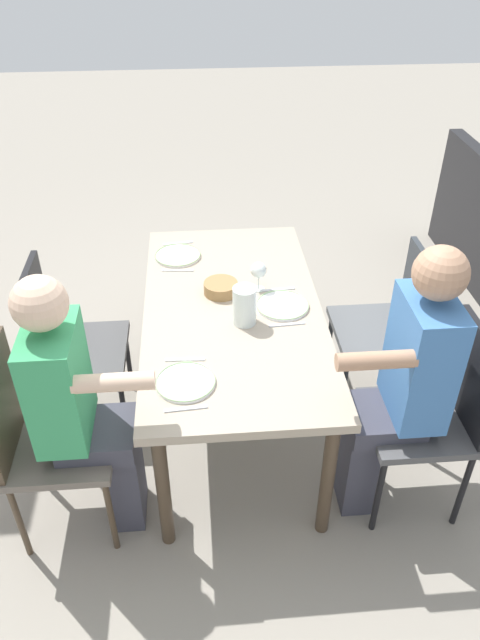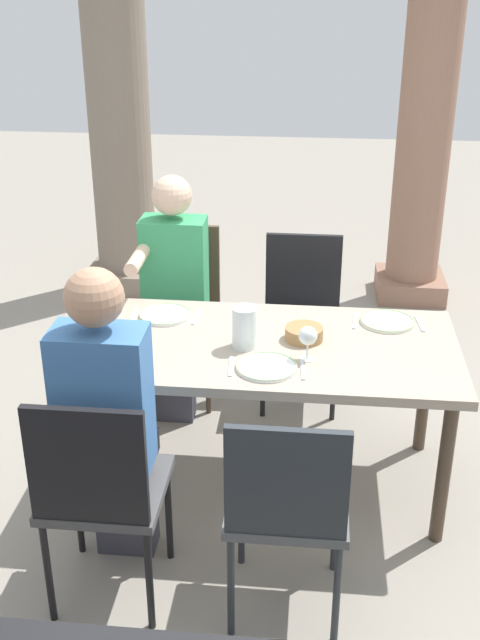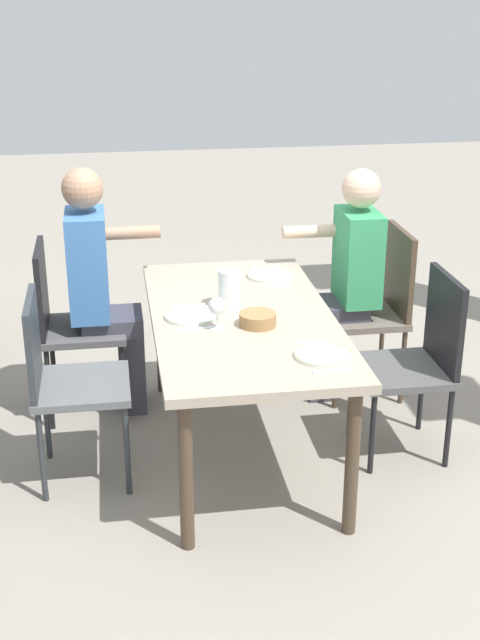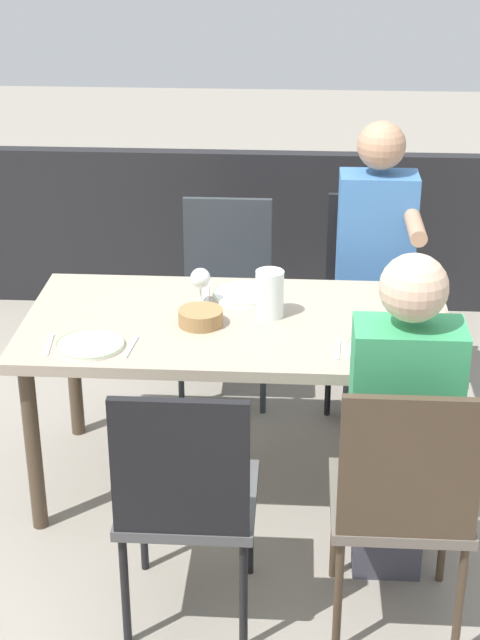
# 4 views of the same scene
# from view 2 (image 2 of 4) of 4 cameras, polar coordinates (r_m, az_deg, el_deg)

# --- Properties ---
(ground_plane) EXTENTS (16.00, 16.00, 0.00)m
(ground_plane) POSITION_cam_2_polar(r_m,az_deg,el_deg) (3.84, 2.22, -11.57)
(ground_plane) COLOR gray
(dining_table) EXTENTS (1.64, 0.86, 0.74)m
(dining_table) POSITION_cam_2_polar(r_m,az_deg,el_deg) (3.49, 2.40, -2.78)
(dining_table) COLOR tan
(dining_table) RESTS_ON ground
(chair_west_north) EXTENTS (0.44, 0.44, 0.95)m
(chair_west_north) POSITION_cam_2_polar(r_m,az_deg,el_deg) (4.37, -4.40, 1.35)
(chair_west_north) COLOR #6A6158
(chair_west_north) RESTS_ON ground
(chair_west_south) EXTENTS (0.44, 0.44, 0.95)m
(chair_west_south) POSITION_cam_2_polar(r_m,az_deg,el_deg) (2.92, -10.24, -11.92)
(chair_west_south) COLOR #4F4F50
(chair_west_south) RESTS_ON ground
(chair_mid_north) EXTENTS (0.44, 0.44, 0.92)m
(chair_mid_north) POSITION_cam_2_polar(r_m,az_deg,el_deg) (4.31, 4.53, 0.72)
(chair_mid_north) COLOR #4F4F50
(chair_mid_north) RESTS_ON ground
(chair_mid_south) EXTENTS (0.44, 0.44, 0.92)m
(chair_mid_south) POSITION_cam_2_polar(r_m,az_deg,el_deg) (2.84, 3.47, -13.10)
(chair_mid_south) COLOR #5B5E61
(chair_mid_south) RESTS_ON ground
(diner_woman_green) EXTENTS (0.35, 0.49, 1.35)m
(diner_woman_green) POSITION_cam_2_polar(r_m,az_deg,el_deg) (2.98, -9.60, -7.11)
(diner_woman_green) COLOR #3F3F4C
(diner_woman_green) RESTS_ON ground
(diner_man_white) EXTENTS (0.35, 0.49, 1.29)m
(diner_man_white) POSITION_cam_2_polar(r_m,az_deg,el_deg) (4.14, -4.96, 2.23)
(diner_man_white) COLOR #3F3F4C
(diner_man_white) RESTS_ON ground
(stone_column_near) EXTENTS (0.57, 0.57, 3.03)m
(stone_column_near) POSITION_cam_2_polar(r_m,az_deg,el_deg) (5.70, -9.01, 16.65)
(stone_column_near) COLOR gray
(stone_column_near) RESTS_ON ground
(stone_column_centre) EXTENTS (0.49, 0.49, 2.97)m
(stone_column_centre) POSITION_cam_2_polar(r_m,az_deg,el_deg) (5.57, 13.63, 15.74)
(stone_column_centre) COLOR #936B56
(stone_column_centre) RESTS_ON ground
(plate_0) EXTENTS (0.25, 0.25, 0.02)m
(plate_0) POSITION_cam_2_polar(r_m,az_deg,el_deg) (3.72, -5.49, 0.40)
(plate_0) COLOR white
(plate_0) RESTS_ON dining_table
(fork_0) EXTENTS (0.03, 0.17, 0.01)m
(fork_0) POSITION_cam_2_polar(r_m,az_deg,el_deg) (3.76, -7.73, 0.41)
(fork_0) COLOR silver
(fork_0) RESTS_ON dining_table
(spoon_0) EXTENTS (0.02, 0.17, 0.01)m
(spoon_0) POSITION_cam_2_polar(r_m,az_deg,el_deg) (3.70, -3.21, 0.22)
(spoon_0) COLOR silver
(spoon_0) RESTS_ON dining_table
(plate_1) EXTENTS (0.26, 0.26, 0.02)m
(plate_1) POSITION_cam_2_polar(r_m,az_deg,el_deg) (3.24, 1.96, -3.44)
(plate_1) COLOR white
(plate_1) RESTS_ON dining_table
(wine_glass_1) EXTENTS (0.08, 0.08, 0.15)m
(wine_glass_1) POSITION_cam_2_polar(r_m,az_deg,el_deg) (3.28, 4.99, -1.21)
(wine_glass_1) COLOR white
(wine_glass_1) RESTS_ON dining_table
(fork_1) EXTENTS (0.03, 0.17, 0.01)m
(fork_1) POSITION_cam_2_polar(r_m,az_deg,el_deg) (3.25, -0.69, -3.41)
(fork_1) COLOR silver
(fork_1) RESTS_ON dining_table
(spoon_1) EXTENTS (0.03, 0.17, 0.01)m
(spoon_1) POSITION_cam_2_polar(r_m,az_deg,el_deg) (3.24, 4.61, -3.65)
(spoon_1) COLOR silver
(spoon_1) RESTS_ON dining_table
(plate_2) EXTENTS (0.25, 0.25, 0.02)m
(plate_2) POSITION_cam_2_polar(r_m,az_deg,el_deg) (3.70, 10.73, -0.08)
(plate_2) COLOR white
(plate_2) RESTS_ON dining_table
(fork_2) EXTENTS (0.03, 0.17, 0.01)m
(fork_2) POSITION_cam_2_polar(r_m,az_deg,el_deg) (3.69, 8.41, -0.07)
(fork_2) COLOR silver
(fork_2) RESTS_ON dining_table
(spoon_2) EXTENTS (0.03, 0.17, 0.01)m
(spoon_2) POSITION_cam_2_polar(r_m,az_deg,el_deg) (3.72, 13.02, -0.26)
(spoon_2) COLOR silver
(spoon_2) RESTS_ON dining_table
(water_pitcher) EXTENTS (0.11, 0.11, 0.19)m
(water_pitcher) POSITION_cam_2_polar(r_m,az_deg,el_deg) (3.39, 0.34, -0.69)
(water_pitcher) COLOR white
(water_pitcher) RESTS_ON dining_table
(bread_basket) EXTENTS (0.17, 0.17, 0.06)m
(bread_basket) POSITION_cam_2_polar(r_m,az_deg,el_deg) (3.48, 4.71, -0.99)
(bread_basket) COLOR #9E7547
(bread_basket) RESTS_ON dining_table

